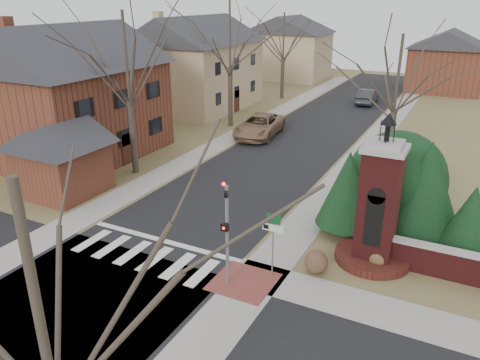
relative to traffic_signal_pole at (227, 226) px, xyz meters
The scene contains 29 objects.
ground 5.05m from the traffic_signal_pole, behind, with size 120.00×120.00×0.00m, color brown.
main_street 22.01m from the traffic_signal_pole, 101.35° to the left, with size 8.00×70.00×0.01m, color black.
cross_street 6.16m from the traffic_signal_pole, 140.28° to the right, with size 120.00×8.00×0.01m, color black.
crosswalk_zone 5.02m from the traffic_signal_pole, behind, with size 8.00×2.20×0.02m, color silver.
stop_bar 5.30m from the traffic_signal_pole, 158.11° to the left, with size 8.00×0.35×0.02m, color silver.
sidewalk_right_main 21.60m from the traffic_signal_pole, 87.59° to the left, with size 2.00×60.00×0.02m, color gray.
sidewalk_left 23.58m from the traffic_signal_pole, 113.91° to the left, with size 2.00×60.00×0.02m, color gray.
curb_apron 2.66m from the traffic_signal_pole, 40.52° to the left, with size 2.40×2.40×0.02m, color brown.
traffic_signal_pole is the anchor object (origin of this frame).
sign_post 2.02m from the traffic_signal_pole, 47.57° to the left, with size 0.90×0.07×2.75m.
brick_gate_monument 6.47m from the traffic_signal_pole, 43.24° to the left, with size 3.20×3.20×6.47m.
house_brick_left 19.81m from the traffic_signal_pole, 151.43° to the left, with size 9.80×11.80×9.42m.
house_stucco_left 31.92m from the traffic_signal_pole, 123.97° to the left, with size 9.80×12.80×9.28m.
garage_left 13.40m from the traffic_signal_pole, 163.01° to the left, with size 4.80×4.80×4.29m.
house_distant_left 50.18m from the traffic_signal_pole, 108.98° to the left, with size 10.80×8.80×8.53m.
house_distant_right 47.58m from the traffic_signal_pole, 85.55° to the left, with size 8.80×8.80×7.30m.
evergreen_near 7.06m from the traffic_signal_pole, 65.72° to the left, with size 2.80×2.80×4.10m.
evergreen_mid 9.83m from the traffic_signal_pole, 50.89° to the left, with size 3.40×3.40×4.70m.
evergreen_far 10.57m from the traffic_signal_pole, 38.95° to the left, with size 2.40×2.40×3.30m.
evergreen_mass 10.09m from the traffic_signal_pole, 62.23° to the left, with size 4.80×4.80×4.80m, color black.
bare_tree_0 14.99m from the traffic_signal_pole, 143.29° to the left, with size 8.05×8.05×11.15m.
bare_tree_1 24.83m from the traffic_signal_pole, 117.81° to the left, with size 8.40×8.40×11.64m.
bare_tree_2 36.66m from the traffic_signal_pole, 108.92° to the left, with size 7.35×7.35×10.19m.
bare_tree_3 16.28m from the traffic_signal_pole, 78.28° to the left, with size 7.00×7.00×9.70m.
bare_tree_4 10.43m from the traffic_signal_pole, 79.93° to the right, with size 6.65×6.65×9.21m.
pickup_truck 21.13m from the traffic_signal_pole, 111.44° to the left, with size 2.86×6.20×1.72m, color #8E6B4D.
distant_car 35.94m from the traffic_signal_pole, 94.31° to the left, with size 1.66×4.75×1.57m, color #313338.
dry_shrub_left 4.27m from the traffic_signal_pole, 40.73° to the left, with size 0.97×0.97×0.97m, color brown.
dry_shrub_right 6.76m from the traffic_signal_pole, 38.85° to the left, with size 0.93×0.93×0.93m, color brown.
Camera 1 is at (11.86, -13.15, 10.63)m, focal length 35.00 mm.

